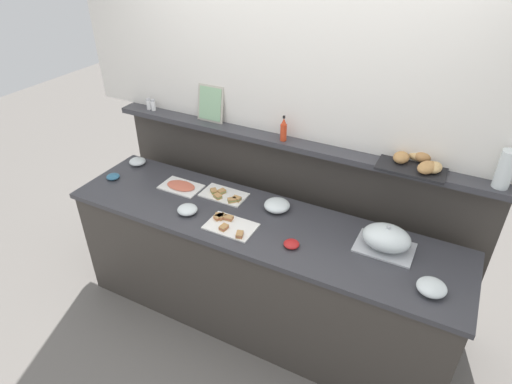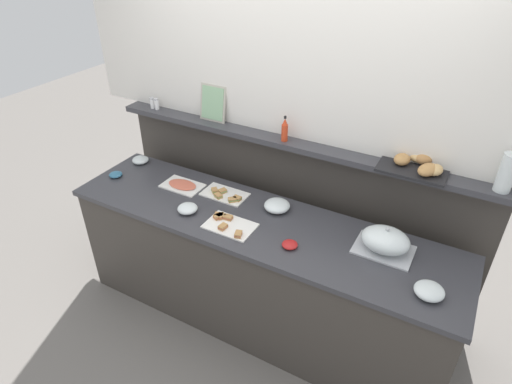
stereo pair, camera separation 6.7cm
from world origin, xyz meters
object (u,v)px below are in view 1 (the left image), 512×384
at_px(pepper_shaker, 153,105).
at_px(glass_bowl_large, 137,162).
at_px(glass_bowl_small, 187,210).
at_px(condiment_bowl_dark, 113,177).
at_px(glass_bowl_medium, 432,288).
at_px(sandwich_platter_front, 224,195).
at_px(water_carafe, 505,169).
at_px(bread_basket, 418,162).
at_px(cold_cuts_platter, 181,186).
at_px(condiment_bowl_teal, 291,244).
at_px(sandwich_platter_side, 229,225).
at_px(hot_sauce_bottle, 284,130).
at_px(framed_picture, 211,104).
at_px(salt_shaker, 149,104).
at_px(glass_bowl_extra, 277,206).
at_px(serving_cloche, 386,239).

bearing_deg(pepper_shaker, glass_bowl_large, -104.66).
distance_m(glass_bowl_small, condiment_bowl_dark, 0.76).
bearing_deg(glass_bowl_medium, sandwich_platter_front, 168.82).
height_order(sandwich_platter_front, water_carafe, water_carafe).
height_order(condiment_bowl_dark, bread_basket, bread_basket).
bearing_deg(pepper_shaker, cold_cuts_platter, -36.27).
bearing_deg(condiment_bowl_teal, condiment_bowl_dark, 175.95).
height_order(sandwich_platter_side, glass_bowl_medium, glass_bowl_medium).
xyz_separation_m(hot_sauce_bottle, framed_picture, (-0.61, 0.06, 0.06)).
bearing_deg(condiment_bowl_dark, glass_bowl_medium, -2.71).
bearing_deg(sandwich_platter_front, sandwich_platter_side, -53.87).
bearing_deg(glass_bowl_medium, salt_shaker, 165.82).
bearing_deg(pepper_shaker, glass_bowl_extra, -12.56).
height_order(sandwich_platter_front, serving_cloche, serving_cloche).
distance_m(condiment_bowl_dark, bread_basket, 2.15).
xyz_separation_m(pepper_shaker, water_carafe, (2.44, 0.00, 0.07)).
distance_m(condiment_bowl_teal, salt_shaker, 1.64).
height_order(glass_bowl_medium, glass_bowl_small, glass_bowl_medium).
distance_m(glass_bowl_medium, water_carafe, 0.77).
bearing_deg(sandwich_platter_side, condiment_bowl_dark, 174.29).
distance_m(sandwich_platter_front, glass_bowl_extra, 0.40).
height_order(condiment_bowl_dark, salt_shaker, salt_shaker).
bearing_deg(serving_cloche, framed_picture, 165.35).
distance_m(hot_sauce_bottle, framed_picture, 0.61).
height_order(sandwich_platter_side, glass_bowl_extra, glass_bowl_extra).
relative_size(cold_cuts_platter, condiment_bowl_dark, 3.06).
relative_size(glass_bowl_large, glass_bowl_small, 0.96).
xyz_separation_m(serving_cloche, glass_bowl_small, (-1.25, -0.24, -0.05)).
distance_m(glass_bowl_large, pepper_shaker, 0.46).
bearing_deg(water_carafe, glass_bowl_large, -175.19).
height_order(glass_bowl_medium, condiment_bowl_dark, glass_bowl_medium).
distance_m(glass_bowl_large, hot_sauce_bottle, 1.27).
relative_size(glass_bowl_medium, glass_bowl_small, 1.16).
xyz_separation_m(glass_bowl_large, glass_bowl_extra, (1.25, -0.06, 0.01)).
xyz_separation_m(serving_cloche, salt_shaker, (-1.98, 0.34, 0.36)).
xyz_separation_m(glass_bowl_small, bread_basket, (1.30, 0.59, 0.40)).
xyz_separation_m(sandwich_platter_side, pepper_shaker, (-1.00, 0.57, 0.42)).
bearing_deg(glass_bowl_large, glass_bowl_small, -26.40).
relative_size(serving_cloche, pepper_shaker, 3.91).
xyz_separation_m(bread_basket, framed_picture, (-1.48, 0.03, 0.10)).
relative_size(glass_bowl_extra, condiment_bowl_dark, 1.78).
relative_size(glass_bowl_large, salt_shaker, 1.49).
distance_m(sandwich_platter_side, glass_bowl_medium, 1.23).
height_order(glass_bowl_large, framed_picture, framed_picture).
distance_m(cold_cuts_platter, water_carafe, 2.07).
height_order(cold_cuts_platter, condiment_bowl_teal, condiment_bowl_teal).
bearing_deg(framed_picture, sandwich_platter_side, -51.03).
bearing_deg(sandwich_platter_front, water_carafe, 10.07).
relative_size(serving_cloche, condiment_bowl_teal, 3.55).
distance_m(cold_cuts_platter, glass_bowl_medium, 1.80).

